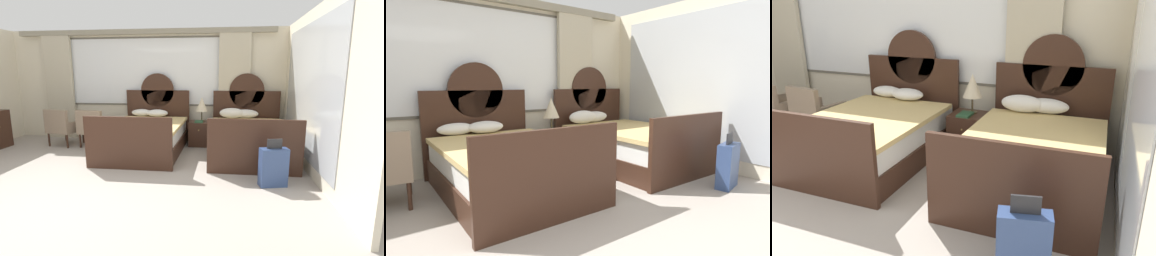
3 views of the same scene
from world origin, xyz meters
The scene contains 10 objects.
wall_back_window centered at (0.00, 3.63, 1.43)m, with size 6.81×0.22×2.70m.
wall_right_mirror centered at (3.44, 1.54, 1.35)m, with size 0.08×4.23×2.70m.
bed_near_window centered at (0.36, 2.45, 0.36)m, with size 1.55×2.23×1.65m.
bed_near_mirror centered at (2.49, 2.46, 0.36)m, with size 1.55×2.23×1.65m.
nightstand_between_beds centered at (1.43, 3.14, 0.28)m, with size 0.48×0.50×0.56m.
table_lamp_on_nightstand centered at (1.47, 3.19, 0.95)m, with size 0.27×0.27×0.56m.
book_on_nightstand centered at (1.42, 3.04, 0.58)m, with size 0.18×0.26×0.03m.
armchair_by_window_left centered at (-0.95, 2.72, 0.46)m, with size 0.69×0.69×0.86m.
armchair_by_window_centre centered at (-1.71, 2.73, 0.46)m, with size 0.73×0.73×0.86m.
suitcase_on_floor centered at (2.73, 0.89, 0.29)m, with size 0.43×0.26×0.72m.
Camera 3 is at (3.15, -1.39, 2.01)m, focal length 33.69 mm.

